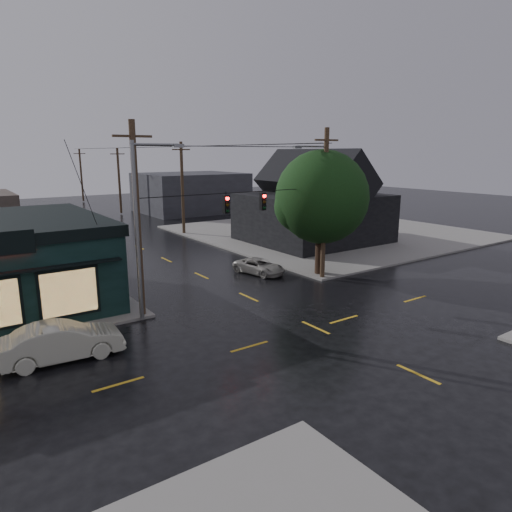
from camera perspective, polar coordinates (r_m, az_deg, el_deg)
ground_plane at (r=23.31m, az=7.45°, el=-8.86°), size 160.00×160.00×0.00m
sidewalk_ne at (r=50.67m, az=9.02°, el=3.02°), size 28.00×28.00×0.15m
ne_building at (r=44.53m, az=7.22°, el=7.45°), size 12.60×11.60×8.75m
corner_tree at (r=31.94m, az=8.24°, el=7.27°), size 6.45×6.45×8.65m
utility_pole_nw at (r=25.35m, az=-13.95°, el=-7.33°), size 2.00×0.32×10.15m
utility_pole_ne at (r=32.03m, az=8.25°, el=-2.83°), size 2.00×0.32×10.15m
utility_pole_far_a at (r=49.51m, az=-8.98°, el=2.71°), size 2.00×0.32×9.65m
utility_pole_far_b at (r=67.87m, az=-16.48°, el=5.06°), size 2.00×0.32×9.15m
utility_pole_far_c at (r=86.96m, az=-20.76°, el=6.36°), size 2.00×0.32×9.15m
span_signal_assembly at (r=27.01m, az=-1.40°, el=6.72°), size 13.00×0.48×1.23m
streetlight_nw at (r=24.64m, az=-14.01°, el=-7.93°), size 5.40×0.30×9.15m
streetlight_ne at (r=32.85m, az=8.06°, el=-2.42°), size 5.40×0.30×9.15m
bg_building_east at (r=68.45m, az=-8.20°, el=7.87°), size 14.00×12.00×5.60m
sedan_cream at (r=21.13m, az=-23.09°, el=-9.81°), size 5.04×2.10×1.62m
suv_silver at (r=32.84m, az=0.40°, el=-1.31°), size 2.72×4.29×1.10m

